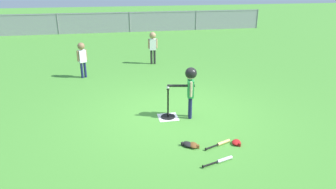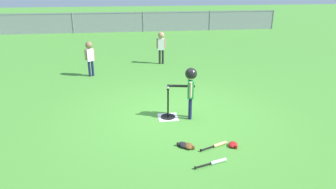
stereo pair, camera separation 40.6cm
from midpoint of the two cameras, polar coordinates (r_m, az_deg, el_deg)
name	(u,v)px [view 2 (the right image)]	position (r m, az deg, el deg)	size (l,w,h in m)	color
ground_plane	(173,115)	(7.03, 2.66, -3.85)	(60.00, 60.00, 0.00)	#478C33
home_plate	(168,117)	(6.91, 1.69, -4.26)	(0.44, 0.44, 0.01)	white
batting_tee	(168,113)	(6.86, 1.70, -3.47)	(0.32, 0.32, 0.68)	black
baseball_on_tee	(168,87)	(6.64, 1.75, 1.33)	(0.07, 0.07, 0.07)	white
batter_child	(190,83)	(6.60, 5.98, 2.15)	(0.63, 0.33, 1.16)	#191E4C
fielder_near_left	(90,54)	(9.91, -13.29, 7.35)	(0.29, 0.23, 1.11)	#191E4C
fielder_deep_center	(161,43)	(11.12, -0.23, 9.50)	(0.34, 0.23, 1.16)	#262626
spare_bat_silver	(215,162)	(5.36, 11.01, -12.34)	(0.59, 0.23, 0.06)	silver
spare_bat_wood	(217,145)	(5.86, 11.18, -9.27)	(0.57, 0.27, 0.06)	#DBB266
glove_by_plate	(233,145)	(5.93, 14.01, -9.09)	(0.25, 0.27, 0.07)	#B21919
glove_near_bats	(189,146)	(5.74, 6.01, -9.58)	(0.17, 0.22, 0.07)	brown
glove_tossed_aside	(183,145)	(5.77, 4.88, -9.38)	(0.24, 0.27, 0.07)	black
outfield_fence	(143,21)	(18.37, -4.02, 13.52)	(16.06, 0.06, 1.15)	slate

